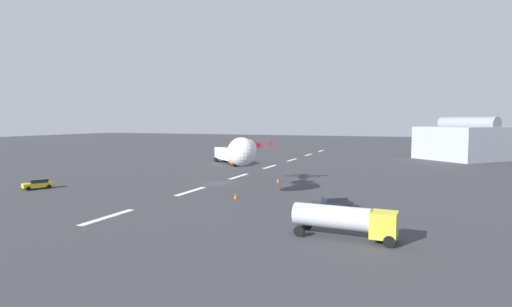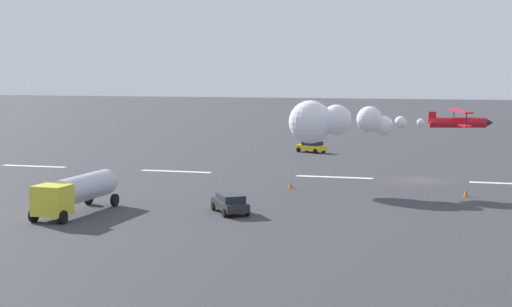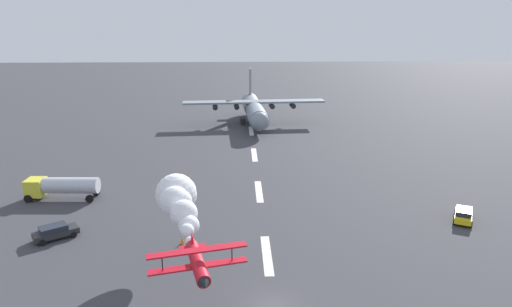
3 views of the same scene
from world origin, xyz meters
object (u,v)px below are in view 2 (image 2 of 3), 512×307
(fuel_tanker_truck, at_px, (76,191))
(followme_car_yellow, at_px, (312,146))
(stunt_biplane_red, at_px, (336,121))
(airport_staff_sedan, at_px, (230,203))
(traffic_cone_far, at_px, (291,184))
(traffic_cone_near, at_px, (466,192))

(fuel_tanker_truck, xyz_separation_m, followme_car_yellow, (-8.81, -48.78, -0.93))
(fuel_tanker_truck, distance_m, followme_car_yellow, 49.58)
(stunt_biplane_red, bearing_deg, airport_staff_sedan, 67.15)
(fuel_tanker_truck, height_order, airport_staff_sedan, fuel_tanker_truck)
(stunt_biplane_red, height_order, followme_car_yellow, stunt_biplane_red)
(traffic_cone_far, bearing_deg, airport_staff_sedan, 82.82)
(stunt_biplane_red, bearing_deg, traffic_cone_near, 174.65)
(fuel_tanker_truck, distance_m, traffic_cone_far, 21.48)
(fuel_tanker_truck, bearing_deg, followme_car_yellow, -100.23)
(fuel_tanker_truck, height_order, followme_car_yellow, fuel_tanker_truck)
(traffic_cone_far, bearing_deg, stunt_biplane_red, -174.34)
(stunt_biplane_red, xyz_separation_m, fuel_tanker_truck, (17.32, 17.37, -4.61))
(followme_car_yellow, bearing_deg, traffic_cone_far, 97.71)
(stunt_biplane_red, distance_m, fuel_tanker_truck, 24.96)
(stunt_biplane_red, distance_m, followme_car_yellow, 33.01)
(fuel_tanker_truck, distance_m, traffic_cone_near, 33.29)
(airport_staff_sedan, height_order, traffic_cone_near, airport_staff_sedan)
(traffic_cone_near, distance_m, traffic_cone_far, 15.91)
(traffic_cone_near, bearing_deg, fuel_tanker_truck, 29.29)
(followme_car_yellow, relative_size, airport_staff_sedan, 0.94)
(fuel_tanker_truck, relative_size, traffic_cone_far, 12.38)
(traffic_cone_near, xyz_separation_m, traffic_cone_far, (15.90, -0.68, 0.00))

